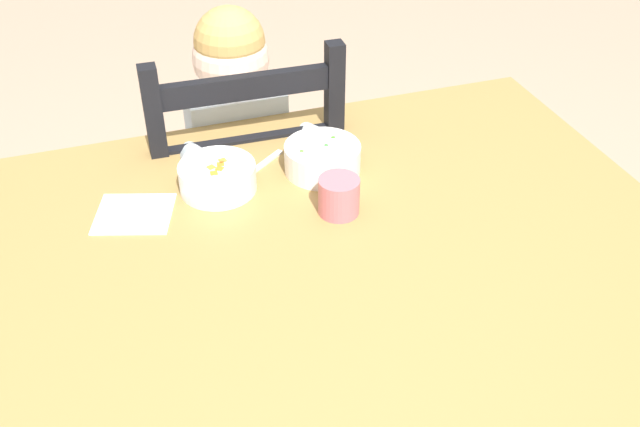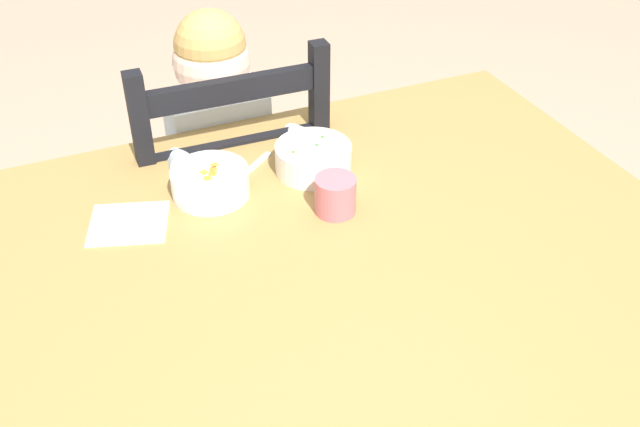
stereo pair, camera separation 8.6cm
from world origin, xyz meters
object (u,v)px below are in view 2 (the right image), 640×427
object	(u,v)px
dining_chair	(227,213)
bowl_of_carrots	(210,182)
drinking_cup	(335,195)
bowl_of_peas	(313,157)
child_figure	(223,151)
spoon	(244,174)
dining_table	(356,302)

from	to	relation	value
dining_chair	bowl_of_carrots	distance (m)	0.44
bowl_of_carrots	drinking_cup	world-z (taller)	drinking_cup
bowl_of_peas	bowl_of_carrots	size ratio (longest dim) A/B	1.03
child_figure	bowl_of_carrots	distance (m)	0.33
bowl_of_peas	spoon	bearing A→B (deg)	165.77
child_figure	spoon	size ratio (longest dim) A/B	8.07
dining_chair	bowl_of_peas	distance (m)	0.44
dining_table	child_figure	bearing A→B (deg)	96.59
spoon	child_figure	bearing A→B (deg)	83.43
dining_table	spoon	distance (m)	0.35
spoon	bowl_of_peas	bearing A→B (deg)	-14.23
dining_table	drinking_cup	xyz separation A→B (m)	(0.02, 0.14, 0.13)
child_figure	drinking_cup	size ratio (longest dim) A/B	12.82
bowl_of_carrots	dining_chair	bearing A→B (deg)	70.80
dining_table	bowl_of_peas	world-z (taller)	bowl_of_peas
dining_table	dining_chair	size ratio (longest dim) A/B	1.31
dining_chair	bowl_of_carrots	xyz separation A→B (m)	(-0.10, -0.30, 0.31)
dining_table	bowl_of_peas	distance (m)	0.32
dining_table	spoon	world-z (taller)	spoon
child_figure	drinking_cup	bearing A→B (deg)	-78.39
bowl_of_peas	spoon	size ratio (longest dim) A/B	1.25
dining_chair	child_figure	bearing A→B (deg)	-80.42
dining_chair	drinking_cup	world-z (taller)	dining_chair
bowl_of_peas	drinking_cup	xyz separation A→B (m)	(-0.02, -0.14, 0.01)
dining_table	bowl_of_peas	bearing A→B (deg)	82.31
dining_table	bowl_of_peas	xyz separation A→B (m)	(0.04, 0.29, 0.13)
child_figure	spoon	xyz separation A→B (m)	(-0.03, -0.26, 0.10)
dining_table	drinking_cup	distance (m)	0.20
drinking_cup	bowl_of_carrots	bearing A→B (deg)	143.78
dining_table	bowl_of_carrots	size ratio (longest dim) A/B	8.31
bowl_of_peas	bowl_of_carrots	xyz separation A→B (m)	(-0.21, -0.00, -0.00)
bowl_of_carrots	drinking_cup	bearing A→B (deg)	-36.22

